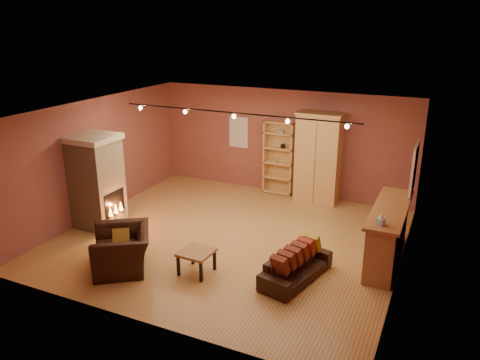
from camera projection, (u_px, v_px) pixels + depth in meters
The scene contains 16 objects.
floor at pixel (230, 238), 10.17m from camera, with size 7.00×7.00×0.00m, color olive.
ceiling at pixel (229, 110), 9.26m from camera, with size 7.00×7.00×0.00m, color brown.
back_wall at pixel (283, 142), 12.50m from camera, with size 7.00×0.02×2.80m, color brown.
left_wall at pixel (98, 158), 11.10m from camera, with size 0.02×6.50×2.80m, color brown.
right_wall at pixel (406, 204), 8.33m from camera, with size 0.02×6.50×2.80m, color brown.
fireplace at pixel (97, 181), 10.51m from camera, with size 1.01×0.98×2.12m.
back_window at pixel (239, 132), 12.95m from camera, with size 0.56×0.04×0.86m, color silver.
bookcase at pixel (279, 157), 12.56m from camera, with size 0.81×0.32×1.99m.
armoire at pixel (318, 158), 11.90m from camera, with size 1.15×0.65×2.34m.
bar_counter at pixel (388, 234), 9.06m from camera, with size 0.63×2.35×1.13m.
tissue_box at pixel (381, 220), 8.11m from camera, with size 0.17×0.17×0.23m.
right_window at pixel (414, 169), 9.46m from camera, with size 0.05×0.90×1.00m, color silver.
loveseat at pixel (296, 262), 8.47m from camera, with size 0.84×1.69×0.71m.
armchair at pixel (121, 243), 8.80m from camera, with size 1.32×1.42×1.04m.
coffee_table at pixel (196, 254), 8.68m from camera, with size 0.61×0.61×0.45m.
track_rail at pixel (234, 114), 9.47m from camera, with size 5.20×0.09×0.13m.
Camera 1 is at (4.05, -8.27, 4.51)m, focal length 35.00 mm.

